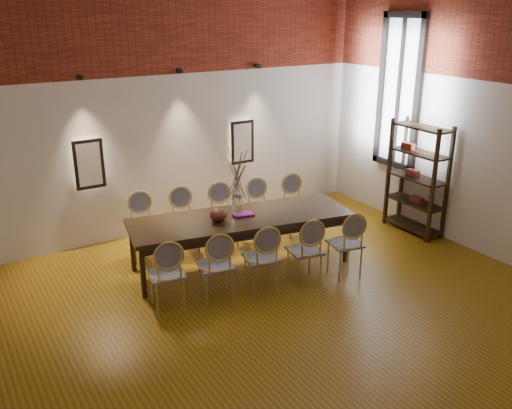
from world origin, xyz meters
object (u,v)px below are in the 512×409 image
chair_far_a (143,227)px  chair_far_d (261,211)px  vase (237,207)px  chair_near_d (305,250)px  chair_near_a (167,274)px  chair_near_b (215,265)px  dining_table (241,241)px  chair_far_c (224,216)px  chair_far_e (297,206)px  chair_near_c (261,258)px  chair_far_b (185,222)px  bowl (219,215)px  chair_near_e (345,243)px  book (244,214)px  shelving_rack (417,178)px

chair_far_a → chair_far_d: same height
vase → chair_near_d: bearing=-60.1°
chair_near_a → chair_near_b: bearing=0.0°
dining_table → chair_far_c: 0.78m
chair_near_d → chair_far_e: (0.88, 1.40, 0.00)m
chair_far_a → chair_far_c: (1.20, -0.22, 0.00)m
dining_table → chair_near_b: chair_near_b is taller
chair_far_a → chair_far_e: same height
chair_near_c → chair_far_b: (-0.32, 1.63, 0.00)m
chair_far_c → chair_near_a: bearing=51.6°
chair_near_c → chair_far_e: size_ratio=1.00×
bowl → chair_far_e: bearing=17.2°
chair_near_e → chair_far_a: same height
dining_table → chair_far_c: (0.14, 0.76, 0.09)m
bowl → book: bearing=-0.1°
chair_near_a → book: bearing=31.9°
chair_near_a → book: size_ratio=3.62×
chair_far_b → bowl: 0.94m
chair_far_b → vase: vase is taller
chair_far_a → chair_far_c: bearing=180.0°
dining_table → chair_far_d: chair_far_d is taller
chair_far_d → chair_near_b: bearing=51.6°
chair_near_a → bowl: chair_near_a is taller
chair_near_e → chair_far_e: bearing=90.0°
dining_table → chair_far_e: (1.34, 0.53, 0.09)m
chair_near_c → chair_far_a: (-0.92, 1.74, 0.00)m
dining_table → vase: 0.53m
chair_near_b → chair_far_d: size_ratio=1.00×
chair_near_d → book: (-0.40, 0.88, 0.30)m
chair_far_a → chair_far_b: (0.60, -0.11, 0.00)m
chair_near_a → chair_far_a: (0.28, 1.51, 0.00)m
chair_near_e → shelving_rack: (1.99, 0.62, 0.43)m
chair_near_e → vase: (-1.10, 0.99, 0.43)m
chair_far_e → shelving_rack: bearing=162.8°
chair_near_e → chair_far_e: same height
dining_table → chair_near_b: 0.99m
chair_near_c → vase: vase is taller
chair_far_b → chair_far_a: bearing=-0.0°
chair_far_d → shelving_rack: size_ratio=0.52×
book → shelving_rack: bearing=-7.2°
chair_near_b → chair_far_a: 1.66m
shelving_rack → chair_far_d: bearing=157.1°
chair_far_b → bowl: chair_far_b is taller
chair_near_e → chair_far_d: 1.66m
dining_table → chair_far_b: chair_far_b is taller
chair_far_a → chair_far_b: same height
vase → chair_near_a: bearing=-157.3°
chair_far_e → book: 1.42m
chair_far_d → bowl: bearing=41.0°
chair_near_c → chair_far_c: 1.54m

